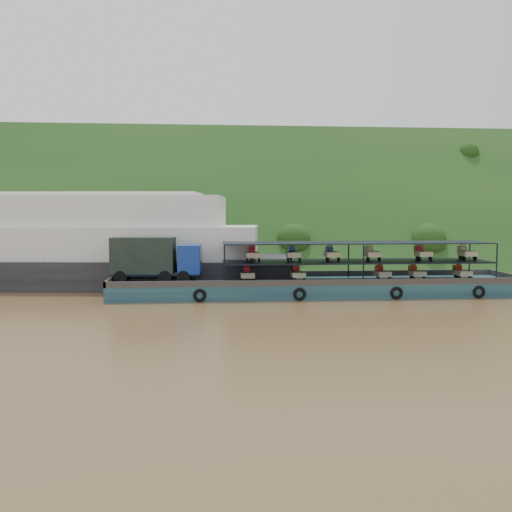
{
  "coord_description": "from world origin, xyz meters",
  "views": [
    {
      "loc": [
        -6.45,
        -47.87,
        7.1
      ],
      "look_at": [
        -2.0,
        3.0,
        3.2
      ],
      "focal_mm": 40.0,
      "sensor_mm": 36.0,
      "label": 1
    }
  ],
  "objects": [
    {
      "name": "passenger_ferry",
      "position": [
        -20.37,
        9.36,
        3.9
      ],
      "size": [
        45.46,
        15.97,
        9.01
      ],
      "rotation": [
        0.0,
        0.0,
        -0.11
      ],
      "color": "black",
      "rests_on": "ground"
    },
    {
      "name": "ground",
      "position": [
        0.0,
        0.0,
        0.0
      ],
      "size": [
        160.0,
        160.0,
        0.0
      ],
      "primitive_type": "plane",
      "color": "brown",
      "rests_on": "ground"
    },
    {
      "name": "hillside",
      "position": [
        0.0,
        36.0,
        0.0
      ],
      "size": [
        140.0,
        39.6,
        39.6
      ],
      "primitive_type": "cube",
      "rotation": [
        0.79,
        0.0,
        0.0
      ],
      "color": "#143212",
      "rests_on": "ground"
    },
    {
      "name": "cargo_barge",
      "position": [
        1.27,
        0.64,
        1.26
      ],
      "size": [
        35.0,
        7.18,
        5.01
      ],
      "color": "#132D44",
      "rests_on": "ground"
    }
  ]
}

